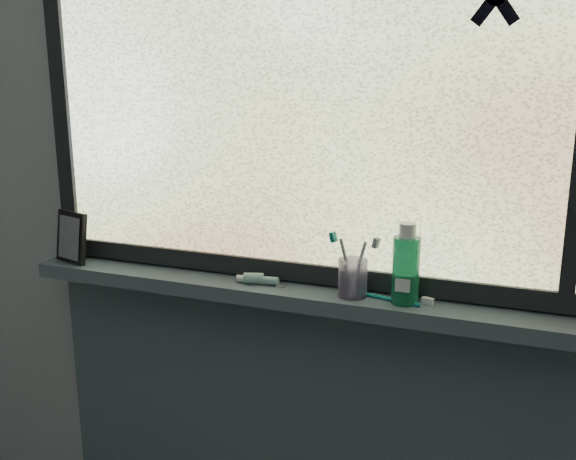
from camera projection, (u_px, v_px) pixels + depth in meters
The scene contains 11 objects.
wall_back at pixel (321, 196), 1.65m from camera, with size 3.00×0.01×2.50m, color #9EA3A8.
windowsill at pixel (310, 297), 1.64m from camera, with size 1.62×0.14×0.04m, color #46545D.
sill_apron at pixel (315, 460), 1.82m from camera, with size 1.62×0.02×0.98m, color #46545D.
window_pane at pixel (319, 85), 1.56m from camera, with size 1.50×0.01×1.00m, color silver.
frame_bottom at pixel (316, 273), 1.67m from camera, with size 1.60×0.03×0.05m, color black.
frame_left at pixel (61, 83), 1.83m from camera, with size 0.05×0.03×1.10m, color black.
vanity_mirror at pixel (72, 237), 1.86m from camera, with size 0.12×0.06×0.15m, color black.
toothpaste_tube at pixel (260, 279), 1.67m from camera, with size 0.16×0.03×0.03m, color silver, non-canonical shape.
toothbrush_cup at pixel (353, 278), 1.58m from camera, with size 0.07×0.07×0.09m, color #A591C0.
toothbrush_lying at pixel (384, 297), 1.56m from camera, with size 0.23×0.02×0.02m, color #0D7B71, non-canonical shape.
mouthwash_bottle at pixel (406, 264), 1.52m from camera, with size 0.07×0.07×0.16m, color #1C915A.
Camera 1 is at (0.50, -0.24, 1.56)m, focal length 40.00 mm.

